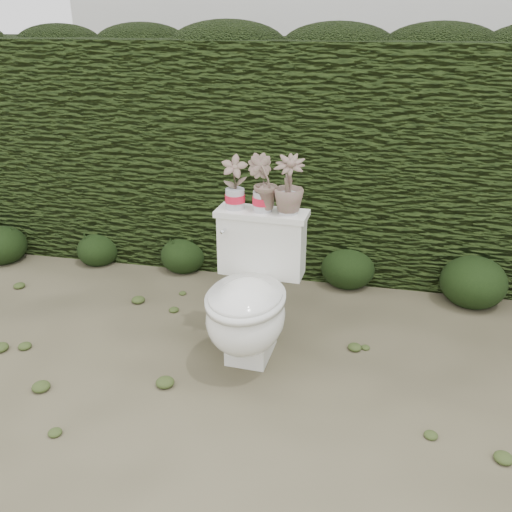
% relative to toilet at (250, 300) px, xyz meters
% --- Properties ---
extents(ground, '(60.00, 60.00, 0.00)m').
position_rel_toilet_xyz_m(ground, '(0.22, -0.10, -0.36)').
color(ground, '#756D50').
rests_on(ground, ground).
extents(hedge, '(8.00, 1.00, 1.60)m').
position_rel_toilet_xyz_m(hedge, '(0.22, 1.50, 0.44)').
color(hedge, '#2F4316').
rests_on(hedge, ground).
extents(toilet, '(0.51, 0.70, 0.78)m').
position_rel_toilet_xyz_m(toilet, '(0.00, 0.00, 0.00)').
color(toilet, white).
rests_on(toilet, ground).
extents(potted_plant_left, '(0.15, 0.11, 0.28)m').
position_rel_toilet_xyz_m(potted_plant_left, '(-0.14, 0.25, 0.56)').
color(potted_plant_left, '#2C7E27').
rests_on(potted_plant_left, toilet).
extents(potted_plant_center, '(0.18, 0.15, 0.29)m').
position_rel_toilet_xyz_m(potted_plant_center, '(0.02, 0.24, 0.57)').
color(potted_plant_center, '#2C7E27').
rests_on(potted_plant_center, toilet).
extents(potted_plant_right, '(0.17, 0.17, 0.30)m').
position_rel_toilet_xyz_m(potted_plant_right, '(0.16, 0.23, 0.57)').
color(potted_plant_right, '#2C7E27').
rests_on(potted_plant_right, toilet).
extents(liriope_clump_0, '(0.37, 0.37, 0.30)m').
position_rel_toilet_xyz_m(liriope_clump_0, '(-2.17, 0.88, -0.21)').
color(liriope_clump_0, black).
rests_on(liriope_clump_0, ground).
extents(liriope_clump_1, '(0.32, 0.32, 0.25)m').
position_rel_toilet_xyz_m(liriope_clump_1, '(-1.42, 1.00, -0.23)').
color(liriope_clump_1, black).
rests_on(liriope_clump_1, ground).
extents(liriope_clump_2, '(0.34, 0.34, 0.27)m').
position_rel_toilet_xyz_m(liriope_clump_2, '(-0.74, 1.02, -0.22)').
color(liriope_clump_2, black).
rests_on(liriope_clump_2, ground).
extents(liriope_clump_3, '(0.31, 0.31, 0.24)m').
position_rel_toilet_xyz_m(liriope_clump_3, '(-0.13, 1.02, -0.23)').
color(liriope_clump_3, black).
rests_on(liriope_clump_3, ground).
extents(liriope_clump_4, '(0.38, 0.38, 0.30)m').
position_rel_toilet_xyz_m(liriope_clump_4, '(0.47, 1.03, -0.20)').
color(liriope_clump_4, black).
rests_on(liriope_clump_4, ground).
extents(liriope_clump_5, '(0.43, 0.43, 0.34)m').
position_rel_toilet_xyz_m(liriope_clump_5, '(1.29, 0.93, -0.18)').
color(liriope_clump_5, black).
rests_on(liriope_clump_5, ground).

